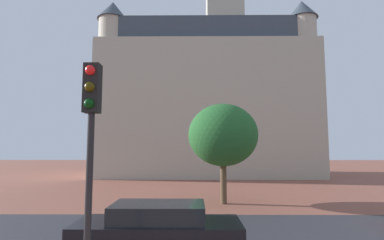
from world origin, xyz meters
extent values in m
plane|color=brown|center=(0.00, 10.00, 0.00)|extent=(120.00, 120.00, 0.00)
cube|color=#2D2D33|center=(0.00, 7.17, 0.00)|extent=(120.00, 7.23, 0.00)
cube|color=#B2A893|center=(1.63, 30.43, 7.08)|extent=(23.11, 10.68, 14.16)
cube|color=#38424C|center=(1.63, 30.43, 15.36)|extent=(21.26, 9.82, 2.40)
cube|color=#B2A893|center=(3.86, 30.43, 12.27)|extent=(4.19, 4.19, 24.53)
cylinder|color=#B2A893|center=(-8.42, 26.59, 8.29)|extent=(2.80, 2.80, 16.57)
cone|color=#38424C|center=(-8.42, 26.59, 17.57)|extent=(3.20, 3.20, 2.00)
cylinder|color=#B2A893|center=(11.69, 26.59, 8.30)|extent=(2.80, 2.80, 16.60)
cone|color=#38424C|center=(11.69, 26.59, 17.60)|extent=(3.20, 3.20, 2.00)
cube|color=black|center=(-0.72, 5.58, 0.59)|extent=(4.59, 1.71, 0.83)
cube|color=black|center=(-0.72, 5.58, 1.25)|extent=(2.57, 1.50, 0.49)
cylinder|color=black|center=(-2.24, 6.44, 0.32)|extent=(0.64, 0.22, 0.64)
cylinder|color=black|center=(0.79, 6.44, 0.32)|extent=(0.64, 0.22, 0.64)
cylinder|color=black|center=(-1.57, 2.47, 1.83)|extent=(0.12, 0.12, 3.66)
cube|color=black|center=(-1.57, 2.47, 4.11)|extent=(0.28, 0.24, 0.90)
sphere|color=red|center=(-1.57, 2.34, 4.41)|extent=(0.18, 0.18, 0.18)
sphere|color=#3C3306|center=(-1.57, 2.34, 4.11)|extent=(0.18, 0.18, 0.18)
sphere|color=#06330C|center=(-1.57, 2.34, 3.81)|extent=(0.18, 0.18, 0.18)
cylinder|color=brown|center=(1.87, 13.38, 1.11)|extent=(0.35, 0.35, 2.21)
ellipsoid|color=#235B28|center=(1.87, 13.38, 3.76)|extent=(3.86, 3.86, 3.48)
camera|label=1|loc=(0.29, -2.64, 3.03)|focal=26.84mm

